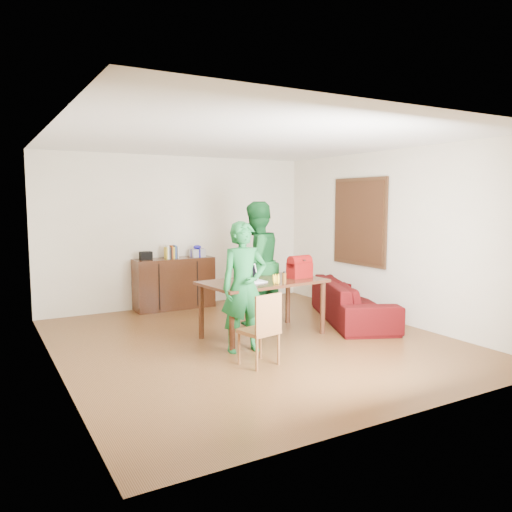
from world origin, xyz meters
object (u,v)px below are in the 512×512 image
bottle (284,278)px  sofa (353,301)px  person_near (244,287)px  chair (259,344)px  person_far (256,263)px  table (263,288)px  laptop (253,279)px  red_bag (300,269)px

bottle → sofa: size_ratio=0.07×
sofa → bottle: bearing=129.8°
person_near → bottle: bearing=17.9°
chair → sofa: 2.63m
person_far → sofa: size_ratio=0.87×
chair → person_far: bearing=50.3°
table → bottle: bearing=-78.2°
person_far → laptop: size_ratio=5.33×
red_bag → sofa: 1.28m
person_far → laptop: 0.93m
chair → person_far: person_far is taller
laptop → sofa: bearing=-0.6°
table → red_bag: red_bag is taller
red_bag → sofa: size_ratio=0.16×
table → red_bag: (0.59, -0.04, 0.23)m
laptop → table: bearing=16.6°
person_far → red_bag: size_ratio=5.48×
sofa → chair: bearing=139.7°
table → bottle: (0.12, -0.37, 0.18)m
person_near → red_bag: 1.23m
chair → bottle: bottle is taller
table → person_far: size_ratio=0.94×
chair → red_bag: size_ratio=2.48×
laptop → red_bag: 0.80m
laptop → chair: bearing=-120.9°
red_bag → sofa: bearing=-0.0°
person_near → table: bearing=49.0°
person_far → laptop: (-0.49, -0.78, -0.11)m
table → red_bag: 0.63m
person_near → person_far: bearing=63.0°
table → person_near: bearing=-145.2°
chair → laptop: 1.23m
person_near → red_bag: person_near is taller
person_far → bottle: (-0.16, -1.06, -0.07)m
chair → sofa: bearing=14.3°
person_far → chair: bearing=46.1°
person_near → chair: bearing=-91.9°
chair → person_near: size_ratio=0.52×
chair → red_bag: bearing=27.5°
table → sofa: size_ratio=0.82×
chair → laptop: bearing=53.3°
person_near → bottle: (0.68, 0.11, 0.05)m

